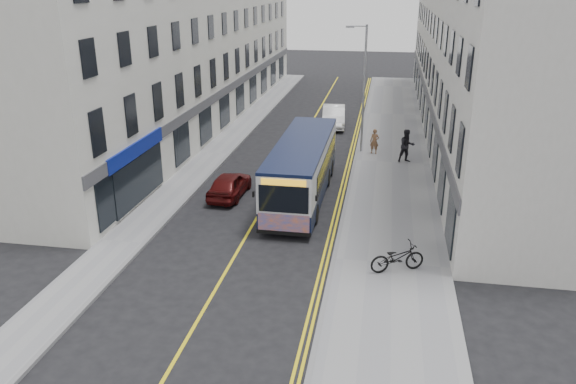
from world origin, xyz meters
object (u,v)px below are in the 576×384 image
at_px(bicycle, 397,258).
at_px(pedestrian_far, 407,146).
at_px(pedestrian_near, 374,141).
at_px(car_maroon, 230,184).
at_px(car_white, 334,116).
at_px(city_bus, 302,167).
at_px(streetlamp, 363,85).

distance_m(bicycle, pedestrian_far, 14.02).
distance_m(pedestrian_near, pedestrian_far, 2.45).
relative_size(bicycle, pedestrian_near, 1.35).
xyz_separation_m(bicycle, car_maroon, (-8.44, 6.80, -0.03)).
bearing_deg(pedestrian_near, pedestrian_far, -25.25).
relative_size(pedestrian_far, car_maroon, 0.53).
relative_size(car_white, car_maroon, 1.25).
bearing_deg(city_bus, car_maroon, -173.57).
xyz_separation_m(pedestrian_near, car_maroon, (-7.09, -8.66, -0.26)).
height_order(bicycle, car_white, car_white).
relative_size(city_bus, car_white, 2.19).
relative_size(pedestrian_near, pedestrian_far, 0.78).
height_order(city_bus, bicycle, city_bus).
height_order(city_bus, pedestrian_near, city_bus).
distance_m(pedestrian_near, car_white, 7.79).
relative_size(bicycle, car_white, 0.45).
height_order(pedestrian_near, pedestrian_far, pedestrian_far).
xyz_separation_m(bicycle, car_white, (-4.64, 22.52, 0.10)).
bearing_deg(city_bus, pedestrian_far, 51.74).
height_order(car_white, car_maroon, car_white).
xyz_separation_m(streetlamp, car_white, (-2.37, 6.69, -3.60)).
relative_size(pedestrian_near, car_maroon, 0.41).
distance_m(streetlamp, bicycle, 16.41).
bearing_deg(car_maroon, pedestrian_near, -127.16).
bearing_deg(streetlamp, pedestrian_near, -21.91).
relative_size(streetlamp, pedestrian_near, 5.08).
distance_m(car_white, car_maroon, 16.17).
bearing_deg(city_bus, car_white, 89.63).
bearing_deg(car_white, streetlamp, -75.44).
height_order(bicycle, car_maroon, car_maroon).
distance_m(streetlamp, city_bus, 9.36).
distance_m(city_bus, pedestrian_near, 8.94).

